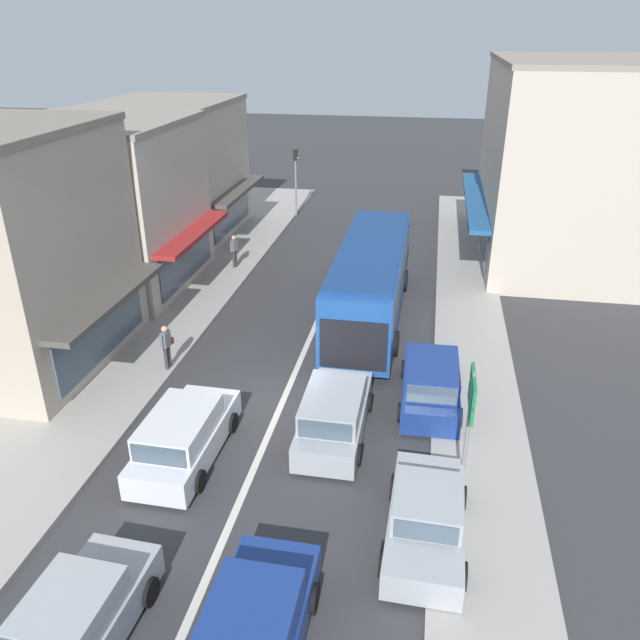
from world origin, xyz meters
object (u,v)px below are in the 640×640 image
at_px(city_bus, 371,277).
at_px(parked_sedan_kerb_front, 426,518).
at_px(parked_wagon_kerb_second, 431,382).
at_px(directional_road_sign, 471,405).
at_px(traffic_light_downstreet, 296,171).
at_px(wagon_queue_gap_filler, 334,414).
at_px(wagon_behind_bus_near, 184,436).
at_px(wagon_adjacent_lane_lead, 251,639).
at_px(pedestrian_browsing_midblock, 234,249).
at_px(hatchback_behind_bus_mid, 79,619).
at_px(pedestrian_with_handbag_near, 166,344).

xyz_separation_m(city_bus, parked_sedan_kerb_front, (2.63, -12.03, -1.22)).
height_order(parked_wagon_kerb_second, directional_road_sign, directional_road_sign).
bearing_deg(traffic_light_downstreet, city_bus, -66.79).
relative_size(wagon_queue_gap_filler, wagon_behind_bus_near, 0.99).
bearing_deg(wagon_behind_bus_near, wagon_adjacent_lane_lead, -58.18).
relative_size(parked_sedan_kerb_front, traffic_light_downstreet, 1.01).
bearing_deg(parked_wagon_kerb_second, pedestrian_browsing_midblock, 132.93).
height_order(parked_wagon_kerb_second, pedestrian_browsing_midblock, pedestrian_browsing_midblock).
relative_size(wagon_behind_bus_near, directional_road_sign, 1.26).
bearing_deg(hatchback_behind_bus_mid, parked_wagon_kerb_second, 57.15).
bearing_deg(parked_sedan_kerb_front, directional_road_sign, 64.94).
relative_size(parked_sedan_kerb_front, pedestrian_browsing_midblock, 2.60).
relative_size(hatchback_behind_bus_mid, traffic_light_downstreet, 0.90).
relative_size(parked_sedan_kerb_front, directional_road_sign, 1.18).
relative_size(directional_road_sign, pedestrian_browsing_midblock, 2.21).
bearing_deg(pedestrian_with_handbag_near, wagon_adjacent_lane_lead, -59.83).
bearing_deg(city_bus, hatchback_behind_bus_mid, -103.70).
xyz_separation_m(wagon_adjacent_lane_lead, parked_sedan_kerb_front, (3.13, 3.86, -0.08)).
bearing_deg(wagon_queue_gap_filler, directional_road_sign, -27.04).
bearing_deg(hatchback_behind_bus_mid, wagon_behind_bus_near, 91.80).
distance_m(hatchback_behind_bus_mid, pedestrian_browsing_midblock, 20.90).
bearing_deg(pedestrian_with_handbag_near, wagon_queue_gap_filler, -23.15).
distance_m(parked_wagon_kerb_second, pedestrian_browsing_midblock, 14.42).
xyz_separation_m(traffic_light_downstreet, directional_road_sign, (9.80, -24.81, -0.15)).
xyz_separation_m(hatchback_behind_bus_mid, parked_wagon_kerb_second, (6.51, 10.08, 0.04)).
bearing_deg(wagon_adjacent_lane_lead, wagon_queue_gap_filler, 87.40).
bearing_deg(wagon_queue_gap_filler, parked_wagon_kerb_second, 40.10).
bearing_deg(wagon_adjacent_lane_lead, pedestrian_with_handbag_near, 120.17).
bearing_deg(pedestrian_browsing_midblock, wagon_behind_bus_near, -78.01).
bearing_deg(pedestrian_browsing_midblock, wagon_queue_gap_filler, -61.25).
bearing_deg(pedestrian_browsing_midblock, pedestrian_with_handbag_near, -85.99).
height_order(traffic_light_downstreet, pedestrian_browsing_midblock, traffic_light_downstreet).
xyz_separation_m(hatchback_behind_bus_mid, wagon_adjacent_lane_lead, (3.41, 0.15, 0.04)).
xyz_separation_m(wagon_adjacent_lane_lead, traffic_light_downstreet, (-5.79, 30.55, 2.11)).
bearing_deg(pedestrian_with_handbag_near, hatchback_behind_bus_mid, -76.09).
bearing_deg(directional_road_sign, pedestrian_browsing_midblock, 126.04).
bearing_deg(parked_sedan_kerb_front, parked_wagon_kerb_second, 90.31).
distance_m(parked_sedan_kerb_front, pedestrian_browsing_midblock, 19.33).
xyz_separation_m(wagon_adjacent_lane_lead, parked_wagon_kerb_second, (3.10, 9.93, 0.00)).
xyz_separation_m(city_bus, directional_road_sign, (3.51, -10.15, 0.82)).
relative_size(wagon_queue_gap_filler, directional_road_sign, 1.25).
height_order(wagon_adjacent_lane_lead, parked_wagon_kerb_second, same).
bearing_deg(pedestrian_with_handbag_near, directional_road_sign, -24.61).
relative_size(wagon_behind_bus_near, traffic_light_downstreet, 1.08).
relative_size(wagon_queue_gap_filler, parked_sedan_kerb_front, 1.06).
xyz_separation_m(parked_wagon_kerb_second, traffic_light_downstreet, (-8.89, 20.62, 2.11)).
xyz_separation_m(parked_sedan_kerb_front, parked_wagon_kerb_second, (-0.03, 6.07, 0.08)).
height_order(wagon_adjacent_lane_lead, traffic_light_downstreet, traffic_light_downstreet).
bearing_deg(pedestrian_browsing_midblock, directional_road_sign, -53.96).
relative_size(directional_road_sign, pedestrian_with_handbag_near, 2.21).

